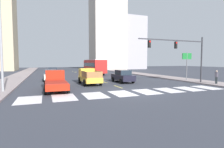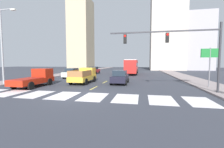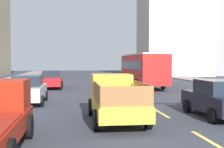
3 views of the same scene
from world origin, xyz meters
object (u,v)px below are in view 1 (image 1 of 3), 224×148
sedan_far (53,71)px  sedan_mid (123,76)px  sedan_near_left (50,75)px  direction_sign_green (187,60)px  streetlight_left (3,38)px  pickup_dark (56,81)px  traffic_signal_gantry (183,51)px  pickup_stakebed (89,77)px  city_bus (94,66)px  pedestrian_waiting (216,76)px

sedan_far → sedan_mid: bearing=-60.3°
sedan_near_left → direction_sign_green: size_ratio=1.05×
streetlight_left → pickup_dark: bearing=-2.8°
traffic_signal_gantry → streetlight_left: (-19.45, 1.11, 0.75)m
direction_sign_green → streetlight_left: 23.10m
pickup_stakebed → pickup_dark: same height
city_bus → direction_sign_green: (9.11, -18.28, 1.08)m
pickup_stakebed → pedestrian_waiting: 15.83m
pickup_stakebed → city_bus: city_bus is taller
pickup_dark → city_bus: (9.41, 20.40, 1.03)m
city_bus → sedan_near_left: (-9.64, -10.87, -1.09)m
sedan_far → direction_sign_green: bearing=-42.9°
traffic_signal_gantry → pedestrian_waiting: traffic_signal_gantry is taller
pickup_stakebed → pickup_dark: (-4.26, -3.88, -0.02)m
traffic_signal_gantry → direction_sign_green: 4.76m
pickup_dark → direction_sign_green: direction_sign_green is taller
pedestrian_waiting → sedan_near_left: bearing=86.5°
streetlight_left → pedestrian_waiting: (23.12, -2.82, -3.85)m
sedan_near_left → streetlight_left: 11.01m
city_bus → streetlight_left: streetlight_left is taller
sedan_near_left → sedan_far: 10.20m
sedan_mid → sedan_far: (-8.57, 15.84, 0.00)m
sedan_far → traffic_signal_gantry: bearing=-53.4°
city_bus → direction_sign_green: size_ratio=2.57×
city_bus → direction_sign_green: 20.45m
traffic_signal_gantry → sedan_mid: bearing=141.6°
sedan_mid → sedan_far: 18.01m
traffic_signal_gantry → streetlight_left: size_ratio=1.04×
sedan_mid → direction_sign_green: (9.48, -1.74, 2.17)m
direction_sign_green → pedestrian_waiting: 5.11m
sedan_mid → streetlight_left: 14.53m
streetlight_left → pedestrian_waiting: streetlight_left is taller
sedan_near_left → direction_sign_green: direction_sign_green is taller
sedan_near_left → direction_sign_green: (18.75, -7.41, 2.17)m
pickup_dark → traffic_signal_gantry: (15.03, -0.90, 3.29)m
sedan_far → streetlight_left: 20.51m
sedan_near_left → pickup_stakebed: bearing=-49.8°
direction_sign_green → streetlight_left: streetlight_left is taller
city_bus → sedan_mid: city_bus is taller
sedan_near_left → pedestrian_waiting: bearing=-31.0°
sedan_far → pedestrian_waiting: pedestrian_waiting is taller
direction_sign_green → pickup_dark: bearing=-173.5°
pickup_stakebed → sedan_near_left: size_ratio=1.18×
sedan_near_left → pedestrian_waiting: size_ratio=2.68×
pickup_dark → city_bus: 22.49m
pickup_dark → direction_sign_green: (18.52, 2.12, 2.11)m
sedan_near_left → sedan_mid: size_ratio=1.00×
sedan_near_left → direction_sign_green: bearing=-19.9°
pickup_stakebed → streetlight_left: bearing=-159.2°
city_bus → pedestrian_waiting: city_bus is taller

